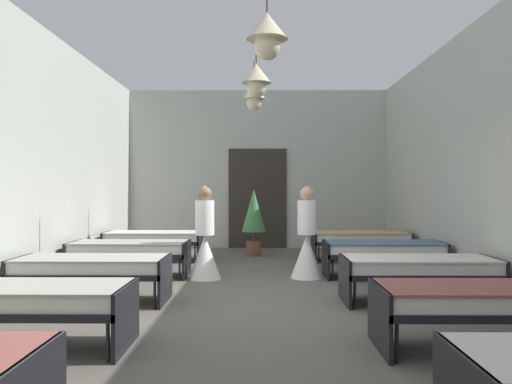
% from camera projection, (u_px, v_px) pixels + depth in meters
% --- Properties ---
extents(ground_plane, '(6.83, 12.65, 0.10)m').
position_uv_depth(ground_plane, '(255.00, 307.00, 6.53)').
color(ground_plane, '#59544C').
extents(room_shell, '(6.63, 12.25, 3.82)m').
position_uv_depth(room_shell, '(256.00, 157.00, 7.86)').
color(room_shell, '#B2B7AD').
rests_on(room_shell, ground).
extents(bed_left_row_1, '(1.90, 0.84, 0.57)m').
position_uv_depth(bed_left_row_1, '(23.00, 300.00, 4.65)').
color(bed_left_row_1, black).
rests_on(bed_left_row_1, ground).
extents(bed_right_row_1, '(1.90, 0.84, 0.57)m').
position_uv_depth(bed_right_row_1, '(484.00, 301.00, 4.61)').
color(bed_right_row_1, black).
rests_on(bed_right_row_1, ground).
extents(bed_left_row_2, '(1.90, 0.84, 0.57)m').
position_uv_depth(bed_left_row_2, '(92.00, 268.00, 6.55)').
color(bed_left_row_2, black).
rests_on(bed_left_row_2, ground).
extents(bed_right_row_2, '(1.90, 0.84, 0.57)m').
position_uv_depth(bed_right_row_2, '(419.00, 268.00, 6.51)').
color(bed_right_row_2, black).
rests_on(bed_right_row_2, ground).
extents(bed_left_row_3, '(1.90, 0.84, 0.57)m').
position_uv_depth(bed_left_row_3, '(130.00, 250.00, 8.45)').
color(bed_left_row_3, black).
rests_on(bed_left_row_3, ground).
extents(bed_right_row_3, '(1.90, 0.84, 0.57)m').
position_uv_depth(bed_right_row_3, '(383.00, 250.00, 8.41)').
color(bed_right_row_3, black).
rests_on(bed_right_row_3, ground).
extents(bed_left_row_4, '(1.90, 0.84, 0.57)m').
position_uv_depth(bed_left_row_4, '(154.00, 238.00, 10.35)').
color(bed_left_row_4, black).
rests_on(bed_left_row_4, ground).
extents(bed_right_row_4, '(1.90, 0.84, 0.57)m').
position_uv_depth(bed_right_row_4, '(360.00, 239.00, 10.31)').
color(bed_right_row_4, black).
rests_on(bed_right_row_4, ground).
extents(nurse_near_aisle, '(0.52, 0.52, 1.49)m').
position_uv_depth(nurse_near_aisle, '(205.00, 246.00, 8.23)').
color(nurse_near_aisle, white).
rests_on(nurse_near_aisle, ground).
extents(nurse_mid_aisle, '(0.52, 0.52, 1.49)m').
position_uv_depth(nurse_mid_aisle, '(307.00, 245.00, 8.33)').
color(nurse_mid_aisle, white).
rests_on(nurse_mid_aisle, ground).
extents(potted_plant, '(0.51, 0.51, 1.43)m').
position_uv_depth(potted_plant, '(254.00, 215.00, 11.03)').
color(potted_plant, brown).
rests_on(potted_plant, ground).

